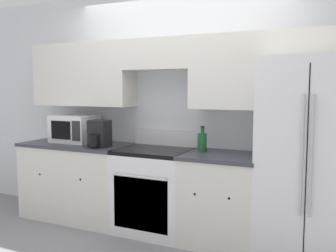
% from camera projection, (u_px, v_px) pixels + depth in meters
% --- Properties ---
extents(ground_plane, '(12.00, 12.00, 0.00)m').
position_uv_depth(ground_plane, '(154.00, 244.00, 3.65)').
color(ground_plane, gray).
extents(wall_back, '(8.00, 0.39, 2.60)m').
position_uv_depth(wall_back, '(180.00, 94.00, 4.03)').
color(wall_back, silver).
rests_on(wall_back, ground_plane).
extents(lower_cabinets_left, '(1.28, 0.64, 0.88)m').
position_uv_depth(lower_cabinets_left, '(78.00, 180.00, 4.38)').
color(lower_cabinets_left, silver).
rests_on(lower_cabinets_left, ground_plane).
extents(lower_cabinets_right, '(0.74, 0.64, 0.88)m').
position_uv_depth(lower_cabinets_right, '(222.00, 199.00, 3.64)').
color(lower_cabinets_right, silver).
rests_on(lower_cabinets_right, ground_plane).
extents(oven_range, '(0.76, 0.65, 1.04)m').
position_uv_depth(oven_range, '(154.00, 190.00, 3.95)').
color(oven_range, white).
rests_on(oven_range, ground_plane).
extents(refrigerator, '(0.86, 0.74, 1.78)m').
position_uv_depth(refrigerator, '(310.00, 159.00, 3.30)').
color(refrigerator, white).
rests_on(refrigerator, ground_plane).
extents(microwave, '(0.49, 0.38, 0.32)m').
position_uv_depth(microwave, '(75.00, 129.00, 4.41)').
color(microwave, white).
rests_on(microwave, lower_cabinets_left).
extents(bottle, '(0.08, 0.08, 0.26)m').
position_uv_depth(bottle, '(202.00, 141.00, 3.75)').
color(bottle, '#195928').
rests_on(bottle, lower_cabinets_right).
extents(electric_kettle, '(0.21, 0.24, 0.29)m').
position_uv_depth(electric_kettle, '(99.00, 135.00, 4.03)').
color(electric_kettle, black).
rests_on(electric_kettle, lower_cabinets_left).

